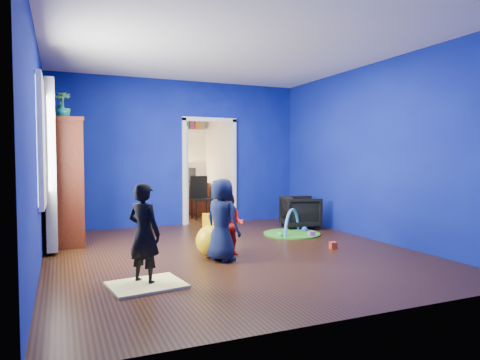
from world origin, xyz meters
name	(u,v)px	position (x,y,z in m)	size (l,w,h in m)	color
floor	(232,252)	(0.00, 0.00, 0.00)	(5.00, 5.50, 0.01)	black
ceiling	(232,48)	(0.00, 0.00, 2.90)	(5.00, 5.50, 0.01)	white
wall_back	(181,153)	(0.00, 2.75, 1.45)	(5.00, 0.02, 2.90)	navy
wall_front	(355,146)	(0.00, -2.75, 1.45)	(5.00, 0.02, 2.90)	navy
wall_left	(37,150)	(-2.50, 0.00, 1.45)	(0.02, 5.50, 2.90)	navy
wall_right	(373,152)	(2.50, 0.00, 1.45)	(0.02, 5.50, 2.90)	navy
alcove	(197,162)	(0.60, 3.62, 1.25)	(1.00, 1.75, 2.50)	silver
armchair	(300,212)	(1.99, 1.43, 0.31)	(0.66, 0.68, 0.62)	black
child_black	(144,234)	(-1.44, -1.07, 0.55)	(0.40, 0.26, 1.09)	black
child_navy	(222,220)	(-0.31, -0.42, 0.54)	(0.53, 0.35, 1.09)	black
toddler_red	(230,224)	(-0.08, -0.13, 0.43)	(0.42, 0.32, 0.86)	red
vase	(62,111)	(-2.20, 1.34, 2.06)	(0.18, 0.18, 0.19)	#0C5260
potted_plant	(62,106)	(-2.20, 1.86, 2.19)	(0.26, 0.26, 0.47)	#378C33
tv_armoire	(64,182)	(-2.20, 1.64, 0.98)	(0.58, 1.14, 1.96)	#3B1609
crt_tv	(66,179)	(-2.16, 1.64, 1.02)	(0.46, 0.70, 0.54)	silver
yellow_blanket	(146,285)	(-1.44, -1.17, 0.01)	(0.75, 0.60, 0.03)	#F2E07A
hopper_ball	(212,241)	(-0.36, -0.17, 0.22)	(0.45, 0.45, 0.45)	yellow
kid_chair	(215,235)	(-0.23, 0.07, 0.25)	(0.28, 0.28, 0.50)	yellow
play_mat	(292,234)	(1.51, 0.90, 0.01)	(1.00, 1.00, 0.03)	green
toy_arch	(292,233)	(1.51, 0.90, 0.02)	(0.89, 0.89, 0.05)	#3F8CD8
window_left	(39,142)	(-2.48, 0.35, 1.55)	(0.03, 0.95, 1.55)	white
curtain	(51,165)	(-2.37, 0.90, 1.25)	(0.14, 0.42, 2.40)	slate
doorway	(209,172)	(0.60, 2.75, 1.05)	(1.16, 0.10, 2.10)	white
study_desk	(189,199)	(0.60, 4.26, 0.38)	(0.88, 0.44, 0.75)	#3D140A
desk_monitor	(188,174)	(0.60, 4.38, 0.95)	(0.40, 0.05, 0.32)	black
desk_lamp	(177,176)	(0.32, 4.32, 0.93)	(0.14, 0.14, 0.14)	#FFD88C
folding_chair	(201,199)	(0.60, 3.30, 0.46)	(0.40, 0.40, 0.92)	black
book_shelf	(187,130)	(0.60, 4.37, 2.02)	(0.88, 0.24, 0.04)	white
toy_0	(333,245)	(1.48, -0.37, 0.05)	(0.10, 0.08, 0.10)	#DC4424
toy_1	(305,229)	(1.83, 1.01, 0.06)	(0.11, 0.11, 0.11)	blue
toy_2	(280,235)	(1.15, 0.68, 0.06)	(0.11, 0.11, 0.11)	green
toy_3	(311,234)	(1.67, 0.53, 0.05)	(0.10, 0.08, 0.10)	#BC46BD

